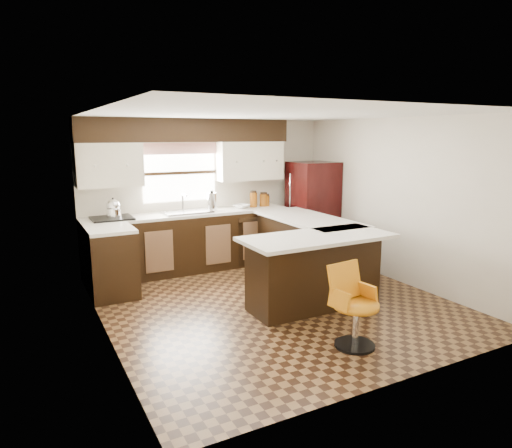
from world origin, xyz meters
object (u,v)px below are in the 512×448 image
peninsula_long (305,251)px  peninsula_return (314,272)px  bar_chair (356,307)px  refrigerator (312,211)px

peninsula_long → peninsula_return: 1.11m
bar_chair → peninsula_long: bearing=62.2°
peninsula_return → bar_chair: peninsula_return is taller
peninsula_long → refrigerator: size_ratio=1.15×
peninsula_return → refrigerator: 2.43m
peninsula_long → peninsula_return: size_ratio=1.18×
refrigerator → bar_chair: bearing=-117.3°
peninsula_return → bar_chair: (-0.26, -1.13, -0.02)m
refrigerator → peninsula_long: bearing=-129.0°
peninsula_return → refrigerator: refrigerator is taller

